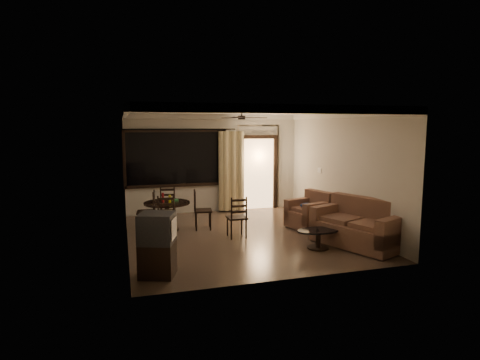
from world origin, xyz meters
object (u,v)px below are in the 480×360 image
object	(u,v)px
sofa	(359,228)
coffee_table	(318,236)
dining_table	(167,208)
armchair	(310,213)
side_chair	(237,225)
dining_chair_south	(166,227)
dining_chair_east	(202,217)
dining_chair_north	(168,212)
dining_chair_west	(147,219)
tv_cabinet	(157,245)

from	to	relation	value
sofa	coffee_table	world-z (taller)	sofa
dining_table	sofa	bearing A→B (deg)	-32.86
armchair	side_chair	distance (m)	1.98
dining_chair_south	side_chair	bearing A→B (deg)	0.31
armchair	coffee_table	bearing A→B (deg)	-126.40
dining_table	sofa	xyz separation A→B (m)	(3.68, -2.38, -0.16)
side_chair	dining_chair_east	bearing A→B (deg)	-57.77
dining_chair_east	armchair	bearing A→B (deg)	-96.19
dining_chair_north	side_chair	xyz separation A→B (m)	(1.31, -1.83, -0.00)
armchair	dining_chair_west	bearing A→B (deg)	151.93
dining_chair_north	sofa	bearing A→B (deg)	146.49
armchair	side_chair	world-z (taller)	side_chair
coffee_table	side_chair	bearing A→B (deg)	136.61
sofa	side_chair	xyz separation A→B (m)	(-2.26, 1.32, -0.10)
sofa	coffee_table	size ratio (longest dim) A/B	2.27
dining_chair_east	sofa	bearing A→B (deg)	-120.46
armchair	side_chair	size ratio (longest dim) A/B	1.13
armchair	side_chair	xyz separation A→B (m)	(-1.95, -0.30, -0.08)
dining_chair_north	coffee_table	distance (m)	4.09
dining_table	dining_chair_west	bearing A→B (deg)	166.34
dining_table	dining_chair_north	bearing A→B (deg)	82.22
dining_chair_north	armchair	xyz separation A→B (m)	(3.27, -1.53, 0.08)
dining_chair_west	dining_chair_north	bearing A→B (deg)	146.96
dining_chair_east	dining_chair_south	size ratio (longest dim) A/B	1.00
dining_chair_west	coffee_table	world-z (taller)	dining_chair_west
dining_chair_north	coffee_table	size ratio (longest dim) A/B	1.07
sofa	dining_chair_south	bearing A→B (deg)	136.03
dining_chair_east	dining_chair_south	xyz separation A→B (m)	(-0.95, -0.73, 0.02)
coffee_table	sofa	bearing A→B (deg)	-3.01
coffee_table	dining_chair_west	bearing A→B (deg)	142.94
side_chair	dining_table	bearing A→B (deg)	-36.65
dining_chair_west	dining_chair_south	xyz separation A→B (m)	(0.35, -0.96, 0.02)
dining_chair_west	dining_chair_east	bearing A→B (deg)	87.84
dining_chair_east	sofa	size ratio (longest dim) A/B	0.47
dining_chair_east	dining_chair_south	bearing A→B (deg)	135.70
dining_chair_south	dining_chair_east	bearing A→B (deg)	45.70
dining_chair_west	side_chair	distance (m)	2.22
dining_chair_west	dining_chair_north	xyz separation A→B (m)	(0.58, 0.66, 0.00)
dining_chair_east	coffee_table	xyz separation A→B (m)	(1.94, -2.21, -0.02)
dining_chair_east	dining_chair_north	xyz separation A→B (m)	(-0.72, 0.89, 0.00)
dining_chair_south	armchair	bearing A→B (deg)	9.46
dining_table	dining_chair_north	size ratio (longest dim) A/B	1.14
sofa	coffee_table	xyz separation A→B (m)	(-0.92, 0.05, -0.12)
dining_table	tv_cabinet	xyz separation A→B (m)	(-0.48, -2.92, -0.01)
dining_table	tv_cabinet	size ratio (longest dim) A/B	1.02
dining_table	dining_chair_east	bearing A→B (deg)	-8.02
dining_chair_west	coffee_table	distance (m)	4.05
dining_chair_west	tv_cabinet	size ratio (longest dim) A/B	0.90
dining_chair_west	sofa	size ratio (longest dim) A/B	0.47
dining_chair_east	sofa	distance (m)	3.64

